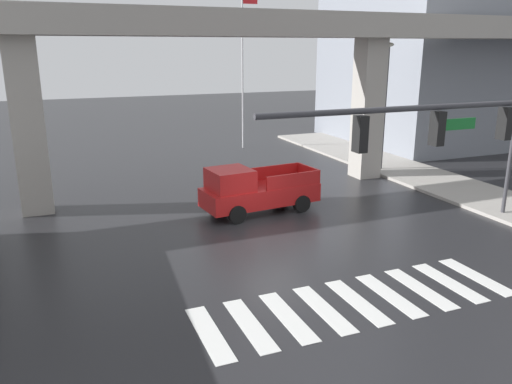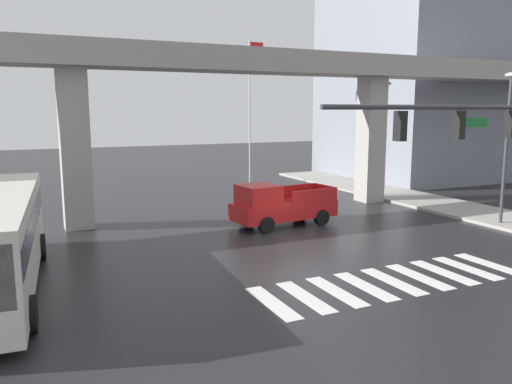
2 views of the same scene
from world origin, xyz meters
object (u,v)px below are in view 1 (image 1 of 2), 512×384
Objects in this scene: traffic_signal_mast at (507,138)px; flagpole at (244,60)px; pickup_truck at (254,191)px; street_lamp_mid_block at (386,92)px.

flagpole is at bearing 85.84° from traffic_signal_mast.
pickup_truck is 11.03m from traffic_signal_mast.
street_lamp_mid_block is at bearing 65.29° from traffic_signal_mast.
street_lamp_mid_block reaches higher than traffic_signal_mast.
traffic_signal_mast is 24.13m from flagpole.
pickup_truck is 15.81m from flagpole.
street_lamp_mid_block is (9.75, 4.41, 3.57)m from pickup_truck.
flagpole reaches higher than pickup_truck.
flagpole is (4.91, 14.12, 5.14)m from pickup_truck.
traffic_signal_mast is at bearing -72.27° from pickup_truck.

